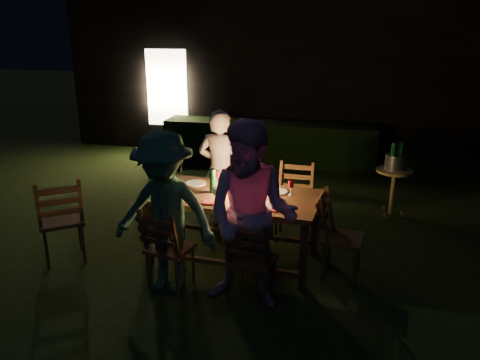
% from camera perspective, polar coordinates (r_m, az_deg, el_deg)
% --- Properties ---
extents(garden_envelope, '(40.00, 40.00, 3.20)m').
position_cam_1_polar(garden_envelope, '(11.52, 8.20, 12.98)').
color(garden_envelope, black).
rests_on(garden_envelope, ground).
extents(dining_table, '(2.01, 1.11, 0.81)m').
position_cam_1_polar(dining_table, '(5.33, -0.81, -2.60)').
color(dining_table, '#4C3019').
rests_on(dining_table, ground).
extents(chair_near_left, '(0.50, 0.53, 0.94)m').
position_cam_1_polar(chair_near_left, '(5.02, -8.57, -9.78)').
color(chair_near_left, '#4C3019').
rests_on(chair_near_left, ground).
extents(chair_near_right, '(0.48, 0.51, 0.95)m').
position_cam_1_polar(chair_near_right, '(4.73, 1.51, -11.43)').
color(chair_near_right, '#4C3019').
rests_on(chair_near_right, ground).
extents(chair_far_left, '(0.55, 0.58, 1.04)m').
position_cam_1_polar(chair_far_left, '(6.29, -2.47, -3.27)').
color(chair_far_left, '#4C3019').
rests_on(chair_far_left, ground).
extents(chair_far_right, '(0.45, 0.49, 1.00)m').
position_cam_1_polar(chair_far_right, '(6.05, 6.46, -4.41)').
color(chair_far_right, '#4C3019').
rests_on(chair_far_right, ground).
extents(chair_end, '(0.51, 0.48, 0.97)m').
position_cam_1_polar(chair_end, '(5.28, 12.13, -8.40)').
color(chair_end, '#4C3019').
rests_on(chair_end, ground).
extents(chair_spare, '(0.70, 0.71, 1.09)m').
position_cam_1_polar(chair_spare, '(5.84, -20.77, -6.20)').
color(chair_spare, '#4C3019').
rests_on(chair_spare, ground).
extents(person_house_side, '(0.62, 0.43, 1.62)m').
position_cam_1_polar(person_house_side, '(6.17, -2.40, 1.16)').
color(person_house_side, silver).
rests_on(person_house_side, ground).
extents(person_opp_right, '(0.95, 0.76, 1.85)m').
position_cam_1_polar(person_opp_right, '(4.41, 1.41, -4.55)').
color(person_opp_right, '#D592CB').
rests_on(person_opp_right, ground).
extents(person_opp_left, '(1.13, 0.70, 1.69)m').
position_cam_1_polar(person_opp_left, '(4.74, -9.12, -4.10)').
color(person_opp_left, '#31624D').
rests_on(person_opp_left, ground).
extents(lantern, '(0.16, 0.16, 0.35)m').
position_cam_1_polar(lantern, '(5.28, -0.13, -0.06)').
color(lantern, white).
rests_on(lantern, dining_table).
extents(plate_far_left, '(0.25, 0.25, 0.01)m').
position_cam_1_polar(plate_far_left, '(5.68, -5.40, -0.40)').
color(plate_far_left, white).
rests_on(plate_far_left, dining_table).
extents(plate_near_left, '(0.25, 0.25, 0.01)m').
position_cam_1_polar(plate_near_left, '(5.30, -7.23, -1.87)').
color(plate_near_left, white).
rests_on(plate_near_left, dining_table).
extents(plate_far_right, '(0.25, 0.25, 0.01)m').
position_cam_1_polar(plate_far_right, '(5.38, 4.48, -1.44)').
color(plate_far_right, white).
rests_on(plate_far_right, dining_table).
extents(plate_near_right, '(0.25, 0.25, 0.01)m').
position_cam_1_polar(plate_near_right, '(4.98, 3.32, -3.08)').
color(plate_near_right, white).
rests_on(plate_near_right, dining_table).
extents(wineglass_a, '(0.06, 0.06, 0.18)m').
position_cam_1_polar(wineglass_a, '(5.61, -2.83, 0.32)').
color(wineglass_a, '#59070F').
rests_on(wineglass_a, dining_table).
extents(wineglass_b, '(0.06, 0.06, 0.18)m').
position_cam_1_polar(wineglass_b, '(5.42, -8.46, -0.53)').
color(wineglass_b, '#59070F').
rests_on(wineglass_b, dining_table).
extents(wineglass_c, '(0.06, 0.06, 0.18)m').
position_cam_1_polar(wineglass_c, '(4.94, 1.48, -2.27)').
color(wineglass_c, '#59070F').
rests_on(wineglass_c, dining_table).
extents(wineglass_d, '(0.06, 0.06, 0.18)m').
position_cam_1_polar(wineglass_d, '(5.29, 6.19, -0.94)').
color(wineglass_d, '#59070F').
rests_on(wineglass_d, dining_table).
extents(wineglass_e, '(0.06, 0.06, 0.18)m').
position_cam_1_polar(wineglass_e, '(5.04, -2.97, -1.86)').
color(wineglass_e, silver).
rests_on(wineglass_e, dining_table).
extents(bottle_table, '(0.07, 0.07, 0.28)m').
position_cam_1_polar(bottle_table, '(5.33, -3.37, -0.10)').
color(bottle_table, '#0F471E').
rests_on(bottle_table, dining_table).
extents(napkin_left, '(0.18, 0.14, 0.01)m').
position_cam_1_polar(napkin_left, '(5.06, -3.56, -2.75)').
color(napkin_left, red).
rests_on(napkin_left, dining_table).
extents(napkin_right, '(0.18, 0.14, 0.01)m').
position_cam_1_polar(napkin_right, '(4.89, 4.22, -3.55)').
color(napkin_right, red).
rests_on(napkin_right, dining_table).
extents(phone, '(0.14, 0.07, 0.01)m').
position_cam_1_polar(phone, '(5.26, -8.28, -2.11)').
color(phone, black).
rests_on(phone, dining_table).
extents(side_table, '(0.51, 0.51, 0.68)m').
position_cam_1_polar(side_table, '(7.03, 18.28, 0.61)').
color(side_table, olive).
rests_on(side_table, ground).
extents(ice_bucket, '(0.30, 0.30, 0.22)m').
position_cam_1_polar(ice_bucket, '(6.97, 18.44, 2.10)').
color(ice_bucket, '#A5A8AD').
rests_on(ice_bucket, side_table).
extents(bottle_bucket_a, '(0.07, 0.07, 0.32)m').
position_cam_1_polar(bottle_bucket_a, '(6.92, 18.09, 2.43)').
color(bottle_bucket_a, '#0F471E').
rests_on(bottle_bucket_a, side_table).
extents(bottle_bucket_b, '(0.07, 0.07, 0.32)m').
position_cam_1_polar(bottle_bucket_b, '(7.01, 18.86, 2.55)').
color(bottle_bucket_b, '#0F471E').
rests_on(bottle_bucket_b, side_table).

